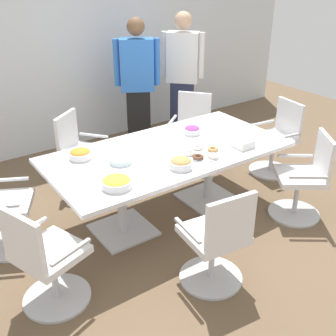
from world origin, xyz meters
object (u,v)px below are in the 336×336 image
object	(u,v)px
office_chair_5	(0,209)
snack_bowl_candy_mix	(192,130)
napkin_pile	(243,143)
office_chair_6	(46,262)
office_chair_3	(191,133)
office_chair_1	(304,181)
person_standing_0	(138,84)
snack_bowl_cookies	(181,163)
office_chair_0	(217,243)
person_standing_1	(182,76)
office_chair_2	(277,142)
snack_bowl_chips_yellow	(117,182)
conference_table	(168,161)
office_chair_4	(81,156)
snack_bowl_chips_orange	(80,154)
donut_platter	(203,153)
plate_stack	(121,161)

from	to	relation	value
office_chair_5	snack_bowl_candy_mix	xyz separation A→B (m)	(2.03, -0.23, 0.39)
napkin_pile	office_chair_5	bearing A→B (deg)	160.27
office_chair_5	office_chair_6	bearing A→B (deg)	31.61
office_chair_3	office_chair_1	bearing A→B (deg)	145.44
person_standing_0	snack_bowl_cookies	xyz separation A→B (m)	(-0.79, -2.04, -0.15)
office_chair_0	napkin_pile	size ratio (longest dim) A/B	5.05
office_chair_1	person_standing_1	distance (m)	2.50
office_chair_2	snack_bowl_cookies	bearing A→B (deg)	111.55
office_chair_5	person_standing_1	xyz separation A→B (m)	(2.95, 1.18, 0.56)
office_chair_3	snack_bowl_chips_yellow	size ratio (longest dim) A/B	3.54
conference_table	office_chair_4	world-z (taller)	office_chair_4
person_standing_1	snack_bowl_chips_orange	world-z (taller)	person_standing_1
office_chair_5	snack_bowl_chips_orange	size ratio (longest dim) A/B	4.25
office_chair_4	napkin_pile	bearing A→B (deg)	90.61
conference_table	donut_platter	world-z (taller)	donut_platter
office_chair_1	snack_bowl_chips_yellow	size ratio (longest dim) A/B	3.54
snack_bowl_cookies	office_chair_0	bearing A→B (deg)	-102.51
snack_bowl_chips_orange	snack_bowl_cookies	bearing A→B (deg)	-46.84
office_chair_3	person_standing_1	xyz separation A→B (m)	(0.38, 0.72, 0.56)
snack_bowl_chips_yellow	office_chair_0	bearing A→B (deg)	-55.76
snack_bowl_cookies	office_chair_1	bearing A→B (deg)	-18.59
office_chair_1	snack_bowl_chips_orange	xyz separation A→B (m)	(-1.93, 1.13, 0.39)
snack_bowl_candy_mix	office_chair_0	bearing A→B (deg)	-120.06
snack_bowl_candy_mix	donut_platter	size ratio (longest dim) A/B	0.52
snack_bowl_chips_orange	snack_bowl_cookies	distance (m)	0.97
office_chair_6	plate_stack	xyz separation A→B (m)	(0.97, 0.54, 0.37)
office_chair_0	snack_bowl_cookies	bearing A→B (deg)	84.21
office_chair_3	office_chair_0	bearing A→B (deg)	107.68
office_chair_3	snack_bowl_chips_orange	size ratio (longest dim) A/B	4.25
office_chair_3	person_standing_1	size ratio (longest dim) A/B	0.50
person_standing_0	donut_platter	bearing A→B (deg)	106.53
office_chair_0	snack_bowl_candy_mix	distance (m)	1.54
donut_platter	office_chair_1	bearing A→B (deg)	-29.70
conference_table	snack_bowl_chips_yellow	world-z (taller)	snack_bowl_chips_yellow
office_chair_3	plate_stack	xyz separation A→B (m)	(-1.53, -0.87, 0.37)
office_chair_0	snack_bowl_chips_yellow	bearing A→B (deg)	130.96
person_standing_1	snack_bowl_chips_yellow	xyz separation A→B (m)	(-2.16, -1.98, -0.17)
conference_table	office_chair_6	world-z (taller)	office_chair_6
snack_bowl_chips_orange	donut_platter	bearing A→B (deg)	-31.02
office_chair_2	office_chair_4	distance (m)	2.41
office_chair_2	napkin_pile	bearing A→B (deg)	120.15
snack_bowl_cookies	napkin_pile	world-z (taller)	snack_bowl_cookies
office_chair_2	office_chair_0	bearing A→B (deg)	127.91
conference_table	plate_stack	world-z (taller)	plate_stack
office_chair_6	office_chair_2	bearing A→B (deg)	80.74
office_chair_2	office_chair_3	distance (m)	1.09
office_chair_3	office_chair_4	size ratio (longest dim) A/B	1.00
snack_bowl_cookies	office_chair_4	bearing A→B (deg)	103.90
office_chair_0	office_chair_6	distance (m)	1.34
person_standing_0	office_chair_2	bearing A→B (deg)	152.60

